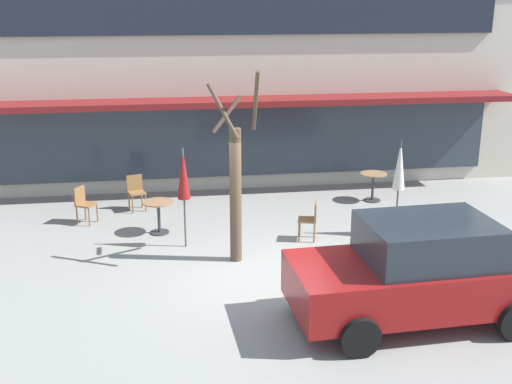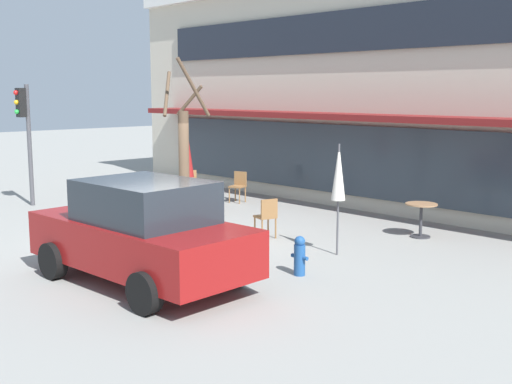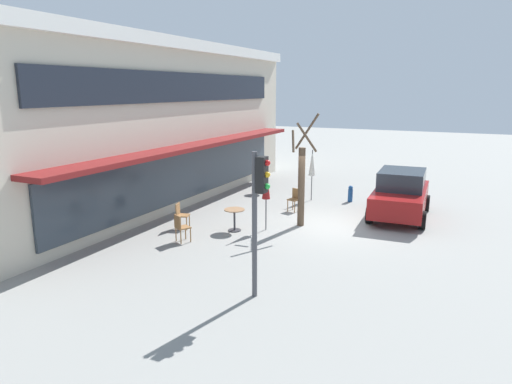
# 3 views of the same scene
# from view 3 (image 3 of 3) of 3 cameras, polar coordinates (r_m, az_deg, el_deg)

# --- Properties ---
(ground_plane) EXTENTS (80.00, 80.00, 0.00)m
(ground_plane) POSITION_cam_3_polar(r_m,az_deg,el_deg) (16.52, 9.11, -4.05)
(ground_plane) COLOR gray
(building_facade) EXTENTS (18.25, 9.10, 6.66)m
(building_facade) POSITION_cam_3_polar(r_m,az_deg,el_deg) (20.95, -17.92, 8.32)
(building_facade) COLOR beige
(building_facade) RESTS_ON ground
(cafe_table_near_wall) EXTENTS (0.70, 0.70, 0.76)m
(cafe_table_near_wall) POSITION_cam_3_polar(r_m,az_deg,el_deg) (21.10, 0.64, 1.23)
(cafe_table_near_wall) COLOR #333338
(cafe_table_near_wall) RESTS_ON ground
(cafe_table_streetside) EXTENTS (0.70, 0.70, 0.76)m
(cafe_table_streetside) POSITION_cam_3_polar(r_m,az_deg,el_deg) (15.50, -2.71, -3.03)
(cafe_table_streetside) COLOR #333338
(cafe_table_streetside) RESTS_ON ground
(patio_umbrella_green_folded) EXTENTS (0.28, 0.28, 2.20)m
(patio_umbrella_green_folded) POSITION_cam_3_polar(r_m,az_deg,el_deg) (19.70, 7.04, 3.60)
(patio_umbrella_green_folded) COLOR #4C4C51
(patio_umbrella_green_folded) RESTS_ON ground
(patio_umbrella_cream_folded) EXTENTS (0.28, 0.28, 2.20)m
(patio_umbrella_cream_folded) POSITION_cam_3_polar(r_m,az_deg,el_deg) (15.34, 1.27, 1.08)
(patio_umbrella_cream_folded) COLOR #4C4C51
(patio_umbrella_cream_folded) RESTS_ON ground
(cafe_chair_0) EXTENTS (0.50, 0.50, 0.89)m
(cafe_chair_0) POSITION_cam_3_polar(r_m,az_deg,el_deg) (15.95, -9.38, -2.70)
(cafe_chair_0) COLOR olive
(cafe_chair_0) RESTS_ON ground
(cafe_chair_1) EXTENTS (0.49, 0.49, 0.89)m
(cafe_chair_1) POSITION_cam_3_polar(r_m,az_deg,el_deg) (18.08, 4.90, -0.74)
(cafe_chair_1) COLOR olive
(cafe_chair_1) RESTS_ON ground
(cafe_chair_2) EXTENTS (0.54, 0.54, 0.89)m
(cafe_chair_2) POSITION_cam_3_polar(r_m,az_deg,el_deg) (14.54, -9.39, -4.23)
(cafe_chair_2) COLOR olive
(cafe_chair_2) RESTS_ON ground
(parked_sedan) EXTENTS (4.28, 2.17, 1.76)m
(parked_sedan) POSITION_cam_3_polar(r_m,az_deg,el_deg) (17.97, 17.62, -0.22)
(parked_sedan) COLOR maroon
(parked_sedan) RESTS_ON ground
(street_tree) EXTENTS (1.02, 1.01, 3.93)m
(street_tree) POSITION_cam_3_polar(r_m,az_deg,el_deg) (15.92, 5.72, 1.39)
(street_tree) COLOR brown
(street_tree) RESTS_ON ground
(traffic_light_pole) EXTENTS (0.26, 0.44, 3.40)m
(traffic_light_pole) POSITION_cam_3_polar(r_m,az_deg,el_deg) (10.13, 0.32, -1.15)
(traffic_light_pole) COLOR #47474C
(traffic_light_pole) RESTS_ON ground
(fire_hydrant) EXTENTS (0.36, 0.20, 0.71)m
(fire_hydrant) POSITION_cam_3_polar(r_m,az_deg,el_deg) (19.93, 11.71, -0.20)
(fire_hydrant) COLOR #1E4C8C
(fire_hydrant) RESTS_ON ground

